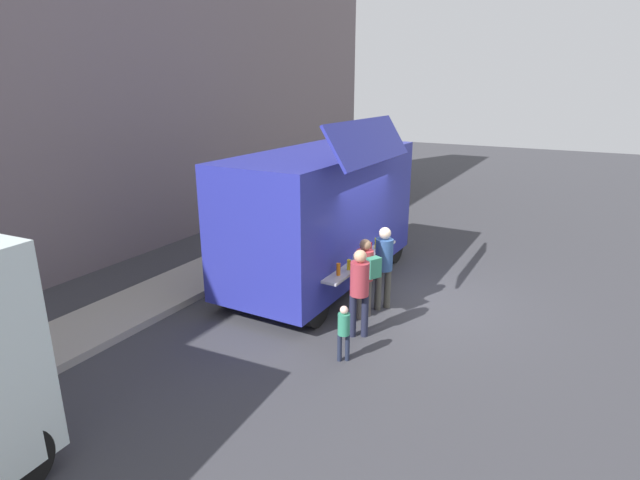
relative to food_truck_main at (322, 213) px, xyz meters
The scene contains 8 objects.
ground_plane 2.74m from the food_truck_main, 93.03° to the right, with size 60.00×60.00×0.00m, color #38383D.
curb_strip 5.05m from the food_truck_main, 146.81° to the left, with size 28.00×1.60×0.15m, color #9E998E.
food_truck_main is the anchor object (origin of this frame).
trash_bin 4.57m from the food_truck_main, 31.84° to the left, with size 0.60×0.60×0.87m, color #2D6037.
customer_front_ordering 2.08m from the food_truck_main, 112.03° to the right, with size 0.36×0.36×1.77m.
customer_mid_with_backpack 2.26m from the food_truck_main, 128.09° to the right, with size 0.45×0.54×1.65m.
customer_rear_waiting 2.90m from the food_truck_main, 137.65° to the right, with size 0.35×0.35×1.70m.
child_near_queue 3.79m from the food_truck_main, 145.76° to the right, with size 0.21×0.21×1.01m.
Camera 1 is at (-9.66, -3.15, 4.51)m, focal length 28.00 mm.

